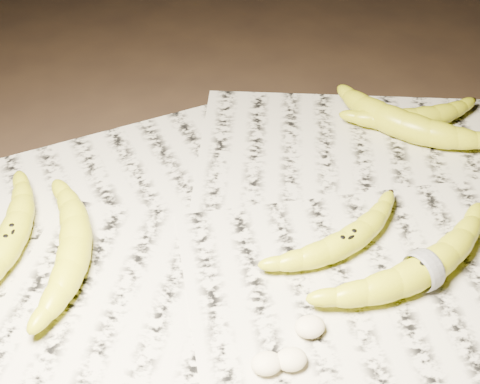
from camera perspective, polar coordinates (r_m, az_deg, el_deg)
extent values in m
plane|color=black|center=(0.80, 0.83, -4.11)|extent=(3.00, 3.00, 0.00)
cube|color=beige|center=(0.78, 3.42, -5.20)|extent=(0.90, 0.70, 0.01)
torus|color=white|center=(0.76, 15.44, -6.26)|extent=(0.02, 0.05, 0.05)
ellipsoid|color=beige|center=(0.67, 2.30, -14.22)|extent=(0.03, 0.03, 0.02)
ellipsoid|color=beige|center=(0.70, 6.00, -11.16)|extent=(0.03, 0.03, 0.02)
ellipsoid|color=beige|center=(0.68, 4.41, -13.86)|extent=(0.03, 0.03, 0.02)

